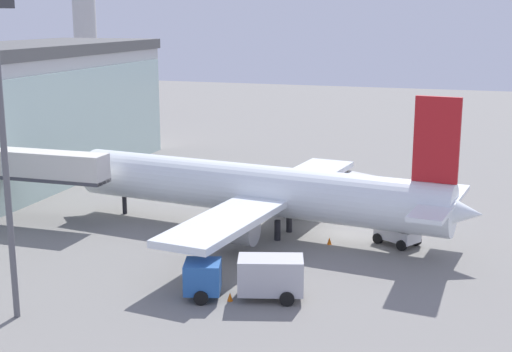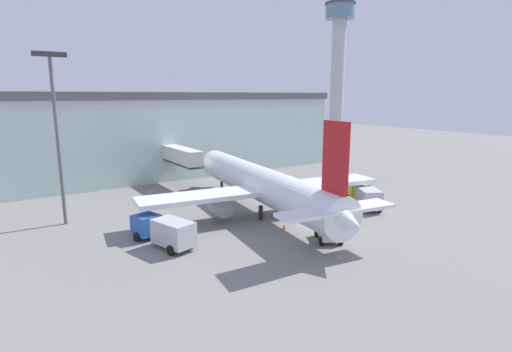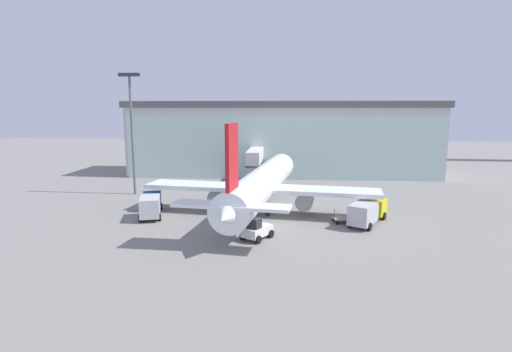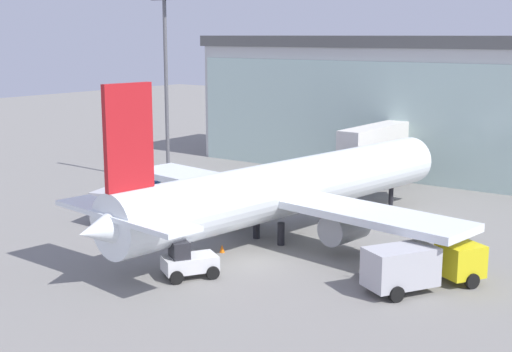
{
  "view_description": "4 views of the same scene",
  "coord_description": "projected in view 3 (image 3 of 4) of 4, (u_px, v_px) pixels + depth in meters",
  "views": [
    {
      "loc": [
        -53.97,
        -10.87,
        17.17
      ],
      "look_at": [
        1.33,
        7.55,
        3.97
      ],
      "focal_mm": 50.0,
      "sensor_mm": 36.0,
      "label": 1
    },
    {
      "loc": [
        -26.65,
        -31.55,
        13.72
      ],
      "look_at": [
        -0.82,
        8.71,
        4.04
      ],
      "focal_mm": 28.0,
      "sensor_mm": 36.0,
      "label": 2
    },
    {
      "loc": [
        2.42,
        -43.02,
        13.03
      ],
      "look_at": [
        -2.17,
        4.81,
        4.79
      ],
      "focal_mm": 28.0,
      "sensor_mm": 36.0,
      "label": 3
    },
    {
      "loc": [
        26.8,
        -34.75,
        14.3
      ],
      "look_at": [
        -3.61,
        5.1,
        4.36
      ],
      "focal_mm": 50.0,
      "sensor_mm": 36.0,
      "label": 4
    }
  ],
  "objects": [
    {
      "name": "ground",
      "position": [
        271.0,
        226.0,
        44.63
      ],
      "size": [
        240.0,
        240.0,
        0.0
      ],
      "primitive_type": "plane",
      "color": "gray"
    },
    {
      "name": "airplane",
      "position": [
        262.0,
        184.0,
        50.25
      ],
      "size": [
        29.32,
        35.09,
        11.66
      ],
      "rotation": [
        0.0,
        0.0,
        1.45
      ],
      "color": "white",
      "rests_on": "ground"
    },
    {
      "name": "safety_cone_nose",
      "position": [
        247.0,
        222.0,
        45.09
      ],
      "size": [
        0.36,
        0.36,
        0.55
      ],
      "primitive_type": "cone",
      "color": "orange",
      "rests_on": "ground"
    },
    {
      "name": "jet_bridge",
      "position": [
        256.0,
        156.0,
        69.88
      ],
      "size": [
        2.43,
        14.44,
        6.04
      ],
      "rotation": [
        0.0,
        0.0,
        1.58
      ],
      "color": "silver",
      "rests_on": "ground"
    },
    {
      "name": "terminal_building",
      "position": [
        282.0,
        138.0,
        78.93
      ],
      "size": [
        60.07,
        15.73,
        14.23
      ],
      "rotation": [
        0.0,
        0.0,
        0.03
      ],
      "color": "#B7B7B7",
      "rests_on": "ground"
    },
    {
      "name": "safety_cone_wingtip",
      "position": [
        148.0,
        212.0,
        49.59
      ],
      "size": [
        0.36,
        0.36,
        0.55
      ],
      "primitive_type": "cone",
      "color": "orange",
      "rests_on": "ground"
    },
    {
      "name": "baggage_cart",
      "position": [
        345.0,
        218.0,
        45.73
      ],
      "size": [
        3.04,
        2.08,
        1.5
      ],
      "rotation": [
        0.0,
        0.0,
        0.18
      ],
      "color": "#9E998C",
      "rests_on": "ground"
    },
    {
      "name": "catering_truck",
      "position": [
        151.0,
        204.0,
        48.39
      ],
      "size": [
        4.21,
        7.62,
        2.65
      ],
      "rotation": [
        0.0,
        0.0,
        1.86
      ],
      "color": "#2659A5",
      "rests_on": "ground"
    },
    {
      "name": "apron_light_mast",
      "position": [
        132.0,
        123.0,
        59.16
      ],
      "size": [
        3.2,
        0.4,
        18.02
      ],
      "color": "#59595E",
      "rests_on": "ground"
    },
    {
      "name": "fuel_truck",
      "position": [
        367.0,
        211.0,
        45.04
      ],
      "size": [
        5.43,
        7.46,
        2.65
      ],
      "rotation": [
        0.0,
        0.0,
        1.07
      ],
      "color": "yellow",
      "rests_on": "ground"
    },
    {
      "name": "pushback_tug",
      "position": [
        256.0,
        230.0,
        39.91
      ],
      "size": [
        3.38,
        3.71,
        2.3
      ],
      "rotation": [
        0.0,
        0.0,
        1.05
      ],
      "color": "silver",
      "rests_on": "ground"
    }
  ]
}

